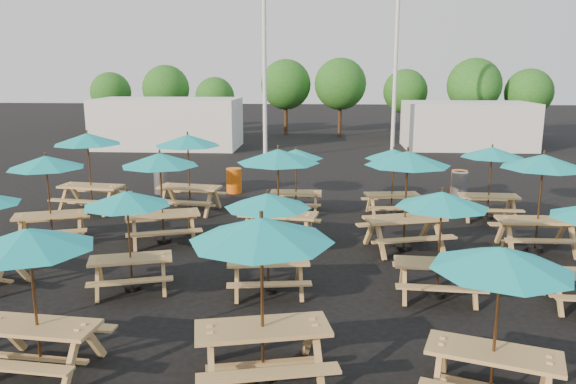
# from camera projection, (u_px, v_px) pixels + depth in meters

# --- Properties ---
(ground) EXTENTS (120.00, 120.00, 0.00)m
(ground) POSITION_uv_depth(u_px,v_px,m) (284.00, 247.00, 14.26)
(ground) COLOR black
(ground) RESTS_ON ground
(picnic_unit_2) EXTENTS (2.45, 2.45, 2.31)m
(picnic_unit_2) POSITION_uv_depth(u_px,v_px,m) (46.00, 168.00, 14.20)
(picnic_unit_2) COLOR #AF864D
(picnic_unit_2) RESTS_ON ground
(picnic_unit_3) EXTENTS (2.34, 2.34, 2.51)m
(picnic_unit_3) POSITION_uv_depth(u_px,v_px,m) (88.00, 144.00, 17.39)
(picnic_unit_3) COLOR #AF864D
(picnic_unit_3) RESTS_ON ground
(picnic_unit_4) EXTENTS (2.02, 2.02, 2.24)m
(picnic_unit_4) POSITION_uv_depth(u_px,v_px,m) (29.00, 249.00, 7.97)
(picnic_unit_4) COLOR #AF864D
(picnic_unit_4) RESTS_ON ground
(picnic_unit_5) EXTENTS (2.16, 2.16, 2.09)m
(picnic_unit_5) POSITION_uv_depth(u_px,v_px,m) (127.00, 205.00, 11.09)
(picnic_unit_5) COLOR #AF864D
(picnic_unit_5) RESTS_ON ground
(picnic_unit_6) EXTENTS (2.51, 2.51, 2.38)m
(picnic_unit_6) POSITION_uv_depth(u_px,v_px,m) (160.00, 165.00, 14.18)
(picnic_unit_6) COLOR #AF864D
(picnic_unit_6) RESTS_ON ground
(picnic_unit_7) EXTENTS (2.35, 2.35, 2.47)m
(picnic_unit_7) POSITION_uv_depth(u_px,v_px,m) (188.00, 145.00, 17.32)
(picnic_unit_7) COLOR #AF864D
(picnic_unit_7) RESTS_ON ground
(picnic_unit_8) EXTENTS (2.45, 2.45, 2.46)m
(picnic_unit_8) POSITION_uv_depth(u_px,v_px,m) (262.00, 240.00, 7.74)
(picnic_unit_8) COLOR #AF864D
(picnic_unit_8) RESTS_ON ground
(picnic_unit_9) EXTENTS (1.94, 1.94, 2.08)m
(picnic_unit_9) POSITION_uv_depth(u_px,v_px,m) (268.00, 207.00, 10.97)
(picnic_unit_9) COLOR #AF864D
(picnic_unit_9) RESTS_ON ground
(picnic_unit_10) EXTENTS (2.36, 2.36, 2.50)m
(picnic_unit_10) POSITION_uv_depth(u_px,v_px,m) (278.00, 162.00, 13.98)
(picnic_unit_10) COLOR #AF864D
(picnic_unit_10) RESTS_ON ground
(picnic_unit_11) EXTENTS (1.70, 1.70, 2.03)m
(picnic_unit_11) POSITION_uv_depth(u_px,v_px,m) (296.00, 158.00, 17.29)
(picnic_unit_11) COLOR #AF864D
(picnic_unit_11) RESTS_ON ground
(picnic_unit_12) EXTENTS (2.32, 2.32, 2.22)m
(picnic_unit_12) POSITION_uv_depth(u_px,v_px,m) (501.00, 269.00, 7.23)
(picnic_unit_12) COLOR #AF864D
(picnic_unit_12) RESTS_ON ground
(picnic_unit_13) EXTENTS (1.91, 1.91, 2.16)m
(picnic_unit_13) POSITION_uv_depth(u_px,v_px,m) (442.00, 206.00, 10.74)
(picnic_unit_13) COLOR #AF864D
(picnic_unit_13) RESTS_ON ground
(picnic_unit_14) EXTENTS (2.59, 2.59, 2.51)m
(picnic_unit_14) POSITION_uv_depth(u_px,v_px,m) (407.00, 165.00, 13.57)
(picnic_unit_14) COLOR #AF864D
(picnic_unit_14) RESTS_ON ground
(picnic_unit_15) EXTENTS (1.95, 1.95, 2.09)m
(picnic_unit_15) POSITION_uv_depth(u_px,v_px,m) (393.00, 158.00, 16.90)
(picnic_unit_15) COLOR #AF864D
(picnic_unit_15) RESTS_ON ground
(picnic_unit_18) EXTENTS (2.04, 2.04, 2.45)m
(picnic_unit_18) POSITION_uv_depth(u_px,v_px,m) (543.00, 168.00, 13.49)
(picnic_unit_18) COLOR #AF864D
(picnic_unit_18) RESTS_ON ground
(picnic_unit_19) EXTENTS (1.90, 1.90, 2.21)m
(picnic_unit_19) POSITION_uv_depth(u_px,v_px,m) (492.00, 157.00, 16.51)
(picnic_unit_19) COLOR #AF864D
(picnic_unit_19) RESTS_ON ground
(waste_bin_0) EXTENTS (0.56, 0.56, 0.90)m
(waste_bin_0) POSITION_uv_depth(u_px,v_px,m) (162.00, 181.00, 20.32)
(waste_bin_0) COLOR gray
(waste_bin_0) RESTS_ON ground
(waste_bin_1) EXTENTS (0.56, 0.56, 0.90)m
(waste_bin_1) POSITION_uv_depth(u_px,v_px,m) (234.00, 181.00, 20.41)
(waste_bin_1) COLOR orange
(waste_bin_1) RESTS_ON ground
(waste_bin_2) EXTENTS (0.56, 0.56, 0.90)m
(waste_bin_2) POSITION_uv_depth(u_px,v_px,m) (459.00, 185.00, 19.66)
(waste_bin_2) COLOR gray
(waste_bin_2) RESTS_ON ground
(waste_bin_3) EXTENTS (0.56, 0.56, 0.90)m
(waste_bin_3) POSITION_uv_depth(u_px,v_px,m) (459.00, 183.00, 20.00)
(waste_bin_3) COLOR orange
(waste_bin_3) RESTS_ON ground
(mast_0) EXTENTS (0.20, 0.20, 12.00)m
(mast_0) POSITION_uv_depth(u_px,v_px,m) (264.00, 35.00, 26.75)
(mast_0) COLOR silver
(mast_0) RESTS_ON ground
(mast_1) EXTENTS (0.20, 0.20, 12.00)m
(mast_1) POSITION_uv_depth(u_px,v_px,m) (397.00, 37.00, 28.26)
(mast_1) COLOR silver
(mast_1) RESTS_ON ground
(event_tent_0) EXTENTS (8.00, 4.00, 2.80)m
(event_tent_0) POSITION_uv_depth(u_px,v_px,m) (168.00, 123.00, 32.03)
(event_tent_0) COLOR silver
(event_tent_0) RESTS_ON ground
(event_tent_1) EXTENTS (7.00, 4.00, 2.60)m
(event_tent_1) POSITION_uv_depth(u_px,v_px,m) (467.00, 125.00, 31.89)
(event_tent_1) COLOR silver
(event_tent_1) RESTS_ON ground
(tree_0) EXTENTS (2.80, 2.80, 4.24)m
(tree_0) POSITION_uv_depth(u_px,v_px,m) (111.00, 92.00, 39.20)
(tree_0) COLOR #382314
(tree_0) RESTS_ON ground
(tree_1) EXTENTS (3.11, 3.11, 4.72)m
(tree_1) POSITION_uv_depth(u_px,v_px,m) (166.00, 89.00, 37.53)
(tree_1) COLOR #382314
(tree_1) RESTS_ON ground
(tree_2) EXTENTS (2.59, 2.59, 3.93)m
(tree_2) POSITION_uv_depth(u_px,v_px,m) (215.00, 97.00, 37.17)
(tree_2) COLOR #382314
(tree_2) RESTS_ON ground
(tree_3) EXTENTS (3.36, 3.36, 5.09)m
(tree_3) POSITION_uv_depth(u_px,v_px,m) (286.00, 85.00, 37.73)
(tree_3) COLOR #382314
(tree_3) RESTS_ON ground
(tree_4) EXTENTS (3.41, 3.41, 5.17)m
(tree_4) POSITION_uv_depth(u_px,v_px,m) (340.00, 84.00, 37.03)
(tree_4) COLOR #382314
(tree_4) RESTS_ON ground
(tree_5) EXTENTS (2.94, 2.94, 4.45)m
(tree_5) POSITION_uv_depth(u_px,v_px,m) (405.00, 91.00, 37.25)
(tree_5) COLOR #382314
(tree_5) RESTS_ON ground
(tree_6) EXTENTS (3.38, 3.38, 5.13)m
(tree_6) POSITION_uv_depth(u_px,v_px,m) (474.00, 85.00, 35.14)
(tree_6) COLOR #382314
(tree_6) RESTS_ON ground
(tree_7) EXTENTS (2.95, 2.95, 4.48)m
(tree_7) POSITION_uv_depth(u_px,v_px,m) (529.00, 93.00, 35.04)
(tree_7) COLOR #382314
(tree_7) RESTS_ON ground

